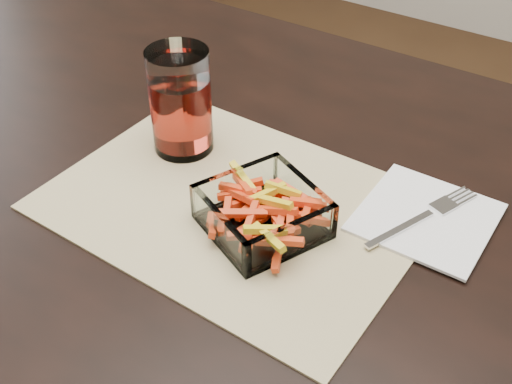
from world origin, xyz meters
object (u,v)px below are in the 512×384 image
Objects in this scene: dining_table at (273,243)px; tumbler at (181,105)px; fork at (425,216)px; glass_bowl at (263,214)px.

dining_table is 11.04× the size of tumbler.
fork is at bearing 7.03° from tumbler.
glass_bowl is at bearing -23.41° from tumbler.
tumbler is 0.35m from fork.
tumbler reaches higher than fork.
glass_bowl is (0.02, -0.06, 0.11)m from dining_table.
tumbler reaches higher than glass_bowl.
dining_table is at bearing -5.42° from tumbler.
fork reaches higher than dining_table.
tumbler reaches higher than dining_table.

